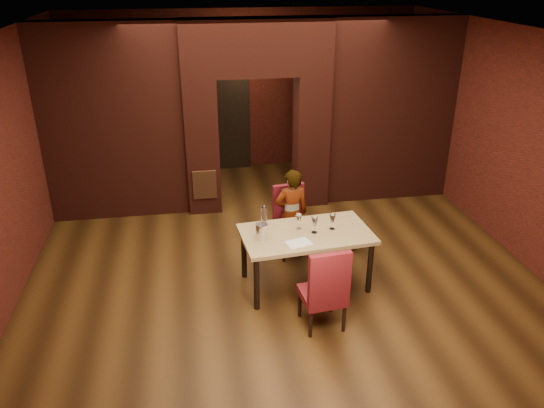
{
  "coord_description": "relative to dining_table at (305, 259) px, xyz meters",
  "views": [
    {
      "loc": [
        -1.2,
        -6.67,
        3.99
      ],
      "look_at": [
        -0.08,
        0.0,
        0.9
      ],
      "focal_mm": 35.0,
      "sensor_mm": 36.0,
      "label": 1
    }
  ],
  "objects": [
    {
      "name": "wall_back",
      "position": [
        -0.25,
        4.72,
        1.21
      ],
      "size": [
        7.0,
        0.04,
        3.2
      ],
      "primitive_type": "cube",
      "color": "maroon",
      "rests_on": "ground"
    },
    {
      "name": "wing_wall_left",
      "position": [
        -2.62,
        2.72,
        1.21
      ],
      "size": [
        2.28,
        0.35,
        3.2
      ],
      "primitive_type": "cube",
      "color": "maroon",
      "rests_on": "ground"
    },
    {
      "name": "wine_glass_c",
      "position": [
        0.36,
        0.04,
        0.5
      ],
      "size": [
        0.09,
        0.09,
        0.21
      ],
      "primitive_type": null,
      "color": "silver",
      "rests_on": "dining_table"
    },
    {
      "name": "wine_glass_b",
      "position": [
        0.1,
        -0.02,
        0.51
      ],
      "size": [
        0.09,
        0.09,
        0.23
      ],
      "primitive_type": null,
      "color": "white",
      "rests_on": "dining_table"
    },
    {
      "name": "tasting_sheet",
      "position": [
        -0.16,
        -0.27,
        0.4
      ],
      "size": [
        0.35,
        0.29,
        0.0
      ],
      "primitive_type": "cube",
      "rotation": [
        0.0,
        0.0,
        0.25
      ],
      "color": "white",
      "rests_on": "dining_table"
    },
    {
      "name": "wine_glass_a",
      "position": [
        -0.08,
        0.12,
        0.5
      ],
      "size": [
        0.09,
        0.09,
        0.21
      ],
      "primitive_type": null,
      "color": "silver",
      "rests_on": "dining_table"
    },
    {
      "name": "vent_panel",
      "position": [
        -1.2,
        2.42,
        0.16
      ],
      "size": [
        0.4,
        0.03,
        0.5
      ],
      "primitive_type": "cube",
      "color": "#A4582F",
      "rests_on": "ground"
    },
    {
      "name": "wall_left",
      "position": [
        -3.75,
        0.72,
        1.21
      ],
      "size": [
        0.04,
        8.0,
        3.2
      ],
      "primitive_type": "cube",
      "color": "maroon",
      "rests_on": "ground"
    },
    {
      "name": "pillar_left",
      "position": [
        -1.2,
        2.72,
        0.76
      ],
      "size": [
        0.55,
        0.55,
        2.3
      ],
      "primitive_type": "cube",
      "color": "maroon",
      "rests_on": "ground"
    },
    {
      "name": "person_seated",
      "position": [
        -0.03,
        0.79,
        0.29
      ],
      "size": [
        0.53,
        0.37,
        1.37
      ],
      "primitive_type": "imported",
      "rotation": [
        0.0,
        0.0,
        3.24
      ],
      "color": "white",
      "rests_on": "ground"
    },
    {
      "name": "wing_wall_right",
      "position": [
        2.11,
        2.72,
        1.21
      ],
      "size": [
        2.28,
        0.35,
        3.2
      ],
      "primitive_type": "cube",
      "color": "maroon",
      "rests_on": "ground"
    },
    {
      "name": "dining_table",
      "position": [
        0.0,
        0.0,
        0.0
      ],
      "size": [
        1.76,
        1.09,
        0.79
      ],
      "primitive_type": "cube",
      "rotation": [
        0.0,
        0.0,
        0.09
      ],
      "color": "tan",
      "rests_on": "ground"
    },
    {
      "name": "wine_bucket",
      "position": [
        -0.6,
        -0.06,
        0.49
      ],
      "size": [
        0.16,
        0.16,
        0.2
      ],
      "primitive_type": "cylinder",
      "color": "silver",
      "rests_on": "dining_table"
    },
    {
      "name": "water_bottle",
      "position": [
        -0.52,
        0.22,
        0.56
      ],
      "size": [
        0.08,
        0.08,
        0.32
      ],
      "primitive_type": "cylinder",
      "color": "white",
      "rests_on": "dining_table"
    },
    {
      "name": "floor",
      "position": [
        -0.25,
        0.72,
        -0.39
      ],
      "size": [
        8.0,
        8.0,
        0.0
      ],
      "primitive_type": "plane",
      "color": "#492D12",
      "rests_on": "ground"
    },
    {
      "name": "potted_plant",
      "position": [
        0.88,
        0.86,
        -0.16
      ],
      "size": [
        0.54,
        0.54,
        0.46
      ],
      "primitive_type": "imported",
      "rotation": [
        0.0,
        0.0,
        0.8
      ],
      "color": "#2C6628",
      "rests_on": "ground"
    },
    {
      "name": "rear_door_frame",
      "position": [
        -0.65,
        4.62,
        0.66
      ],
      "size": [
        1.02,
        0.04,
        2.22
      ],
      "primitive_type": "cube",
      "color": "black",
      "rests_on": "ground"
    },
    {
      "name": "pillar_right",
      "position": [
        0.7,
        2.72,
        0.76
      ],
      "size": [
        0.55,
        0.55,
        2.3
      ],
      "primitive_type": "cube",
      "color": "maroon",
      "rests_on": "ground"
    },
    {
      "name": "chair_near",
      "position": [
        0.0,
        -0.88,
        0.15
      ],
      "size": [
        0.54,
        0.54,
        1.08
      ],
      "primitive_type": "cube",
      "rotation": [
        0.0,
        0.0,
        3.24
      ],
      "color": "maroon",
      "rests_on": "ground"
    },
    {
      "name": "ceiling",
      "position": [
        -0.25,
        0.72,
        2.81
      ],
      "size": [
        7.0,
        8.0,
        0.04
      ],
      "primitive_type": "cube",
      "color": "silver",
      "rests_on": "ground"
    },
    {
      "name": "wall_right",
      "position": [
        3.25,
        0.72,
        1.21
      ],
      "size": [
        0.04,
        8.0,
        3.2
      ],
      "primitive_type": "cube",
      "color": "maroon",
      "rests_on": "ground"
    },
    {
      "name": "chair_far",
      "position": [
        -0.0,
        0.86,
        0.12
      ],
      "size": [
        0.53,
        0.53,
        1.04
      ],
      "primitive_type": "cube",
      "rotation": [
        0.0,
        0.0,
        0.15
      ],
      "color": "maroon",
      "rests_on": "ground"
    },
    {
      "name": "rear_door",
      "position": [
        -0.65,
        4.66,
        0.66
      ],
      "size": [
        0.9,
        0.08,
        2.1
      ],
      "primitive_type": "cube",
      "color": "black",
      "rests_on": "ground"
    },
    {
      "name": "wall_front",
      "position": [
        -0.25,
        -3.28,
        1.21
      ],
      "size": [
        7.0,
        0.04,
        3.2
      ],
      "primitive_type": "cube",
      "color": "maroon",
      "rests_on": "ground"
    },
    {
      "name": "lintel",
      "position": [
        -0.25,
        2.72,
        2.36
      ],
      "size": [
        2.45,
        0.55,
        0.9
      ],
      "primitive_type": "cube",
      "color": "maroon",
      "rests_on": "ground"
    }
  ]
}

